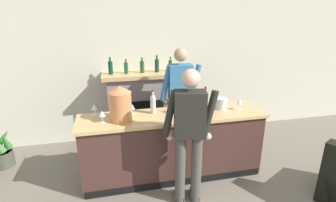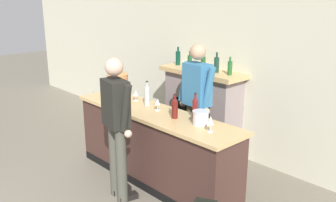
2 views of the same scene
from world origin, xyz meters
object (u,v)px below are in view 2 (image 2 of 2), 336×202
object	(u,v)px
wine_glass_by_dispenser	(211,121)
wine_bottle_riesling_slim	(195,107)
wine_bottle_merlot_tall	(147,95)
wine_bottle_rose_blush	(175,107)
wine_glass_front_right	(107,90)
copper_dispenser	(118,84)
fireplace_stone	(202,110)
wine_glass_mid_counter	(118,85)
wine_glass_back_row	(157,103)
person_bartender	(196,104)
potted_plant_corner	(101,108)
ice_bucket_steel	(201,118)
wine_glass_near_bucket	(136,94)
person_customer	(117,124)

from	to	relation	value
wine_glass_by_dispenser	wine_bottle_riesling_slim	bearing A→B (deg)	152.51
wine_bottle_merlot_tall	wine_glass_by_dispenser	bearing A→B (deg)	-6.78
wine_bottle_rose_blush	wine_glass_front_right	bearing A→B (deg)	-176.67
copper_dispenser	wine_bottle_riesling_slim	world-z (taller)	copper_dispenser
fireplace_stone	wine_glass_mid_counter	distance (m)	1.36
fireplace_stone	wine_bottle_merlot_tall	xyz separation A→B (m)	(0.00, -1.12, 0.45)
wine_bottle_riesling_slim	wine_glass_back_row	distance (m)	0.55
person_bartender	wine_glass_back_row	world-z (taller)	person_bartender
wine_glass_mid_counter	copper_dispenser	bearing A→B (deg)	-35.77
potted_plant_corner	person_bartender	xyz separation A→B (m)	(2.80, -0.30, 0.75)
wine_glass_front_right	wine_glass_by_dispenser	world-z (taller)	wine_glass_by_dispenser
copper_dispenser	wine_glass_front_right	xyz separation A→B (m)	(-0.24, -0.02, -0.11)
potted_plant_corner	ice_bucket_steel	world-z (taller)	ice_bucket_steel
wine_glass_back_row	fireplace_stone	bearing A→B (deg)	102.65
person_bartender	wine_bottle_rose_blush	world-z (taller)	person_bartender
wine_bottle_riesling_slim	wine_glass_front_right	size ratio (longest dim) A/B	1.92
wine_glass_near_bucket	potted_plant_corner	bearing A→B (deg)	161.10
fireplace_stone	ice_bucket_steel	distance (m)	1.58
wine_bottle_rose_blush	wine_glass_mid_counter	world-z (taller)	wine_bottle_rose_blush
wine_bottle_riesling_slim	wine_bottle_rose_blush	xyz separation A→B (m)	(-0.17, -0.18, -0.00)
copper_dispenser	wine_bottle_riesling_slim	size ratio (longest dim) A/B	1.50
ice_bucket_steel	wine_bottle_rose_blush	world-z (taller)	wine_bottle_rose_blush
wine_bottle_rose_blush	wine_glass_front_right	size ratio (longest dim) A/B	1.84
wine_glass_by_dispenser	wine_glass_near_bucket	size ratio (longest dim) A/B	1.26
copper_dispenser	wine_glass_back_row	bearing A→B (deg)	8.37
person_customer	wine_bottle_rose_blush	xyz separation A→B (m)	(0.33, 0.62, 0.14)
wine_glass_by_dispenser	wine_glass_near_bucket	distance (m)	1.54
ice_bucket_steel	wine_glass_back_row	bearing A→B (deg)	-179.38
potted_plant_corner	wine_glass_front_right	size ratio (longest dim) A/B	3.89
wine_glass_back_row	wine_glass_mid_counter	size ratio (longest dim) A/B	0.90
person_bartender	potted_plant_corner	bearing A→B (deg)	173.95
wine_bottle_merlot_tall	wine_glass_near_bucket	size ratio (longest dim) A/B	2.31
ice_bucket_steel	wine_glass_mid_counter	bearing A→B (deg)	175.64
wine_glass_front_right	wine_glass_mid_counter	bearing A→B (deg)	111.71
wine_glass_by_dispenser	wine_glass_front_right	bearing A→B (deg)	-179.15
person_bartender	wine_bottle_rose_blush	size ratio (longest dim) A/B	6.05
wine_glass_back_row	wine_glass_front_right	world-z (taller)	wine_glass_front_right
fireplace_stone	wine_glass_near_bucket	bearing A→B (deg)	-104.76
wine_glass_by_dispenser	potted_plant_corner	bearing A→B (deg)	166.24
ice_bucket_steel	wine_glass_front_right	xyz separation A→B (m)	(-1.69, -0.14, 0.04)
copper_dispenser	wine_glass_near_bucket	bearing A→B (deg)	47.99
fireplace_stone	copper_dispenser	world-z (taller)	fireplace_stone
potted_plant_corner	fireplace_stone	bearing A→B (deg)	9.85
ice_bucket_steel	wine_bottle_riesling_slim	bearing A→B (deg)	148.81
wine_bottle_riesling_slim	wine_glass_near_bucket	bearing A→B (deg)	-177.31
wine_glass_mid_counter	wine_glass_near_bucket	xyz separation A→B (m)	(0.51, -0.07, -0.02)
wine_bottle_merlot_tall	wine_glass_front_right	distance (m)	0.71
wine_glass_back_row	wine_glass_front_right	bearing A→B (deg)	-172.27
copper_dispenser	ice_bucket_steel	distance (m)	1.46
copper_dispenser	person_bartender	bearing A→B (deg)	30.80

